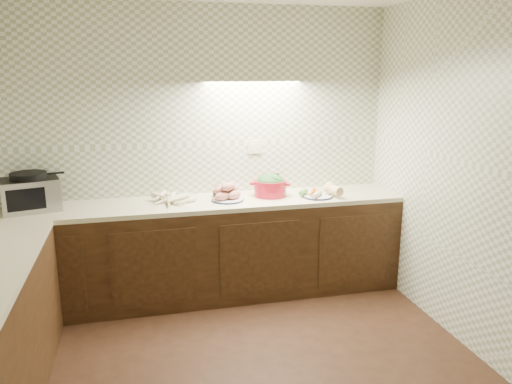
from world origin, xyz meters
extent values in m
cube|color=#979F7E|center=(0.00, 1.78, 1.30)|extent=(3.60, 0.05, 2.60)
cube|color=#979F7E|center=(0.00, -1.78, 1.30)|extent=(3.60, 0.05, 2.60)
cube|color=#979F7E|center=(1.78, 0.00, 1.30)|extent=(0.05, 3.60, 2.60)
cube|color=beige|center=(0.55, 1.79, 1.32)|extent=(0.13, 0.01, 0.12)
cube|color=black|center=(0.00, 1.50, 0.43)|extent=(3.60, 0.60, 0.86)
cube|color=beige|center=(0.00, 1.50, 0.88)|extent=(3.60, 0.60, 0.04)
cube|color=black|center=(-1.41, 1.57, 1.03)|extent=(0.51, 0.43, 0.26)
cube|color=#98999D|center=(-1.37, 1.40, 1.03)|extent=(0.43, 0.12, 0.26)
cube|color=black|center=(-1.37, 1.40, 1.03)|extent=(0.28, 0.08, 0.18)
cylinder|color=black|center=(-1.41, 1.57, 1.19)|extent=(0.35, 0.35, 0.05)
cone|color=beige|center=(-0.07, 1.45, 0.93)|extent=(0.06, 0.21, 0.06)
cone|color=beige|center=(-0.27, 1.51, 0.93)|extent=(0.20, 0.23, 0.05)
cone|color=beige|center=(-0.19, 1.57, 0.92)|extent=(0.10, 0.23, 0.05)
cone|color=beige|center=(-0.24, 1.61, 0.93)|extent=(0.14, 0.23, 0.05)
cone|color=beige|center=(-0.14, 1.48, 0.93)|extent=(0.09, 0.23, 0.06)
cone|color=beige|center=(-0.07, 1.53, 0.93)|extent=(0.09, 0.24, 0.06)
cone|color=beige|center=(-0.34, 1.48, 0.92)|extent=(0.16, 0.25, 0.05)
cone|color=beige|center=(-0.34, 1.51, 0.92)|extent=(0.10, 0.20, 0.05)
cone|color=beige|center=(-0.32, 1.57, 0.95)|extent=(0.20, 0.24, 0.05)
cone|color=beige|center=(-0.08, 1.62, 0.95)|extent=(0.19, 0.24, 0.05)
cone|color=beige|center=(-0.15, 1.48, 0.94)|extent=(0.13, 0.26, 0.05)
cone|color=beige|center=(-0.16, 1.64, 0.96)|extent=(0.18, 0.19, 0.05)
cylinder|color=#16193F|center=(0.22, 1.47, 0.91)|extent=(0.29, 0.29, 0.01)
cylinder|color=silver|center=(0.22, 1.47, 0.91)|extent=(0.27, 0.27, 0.02)
ellipsoid|color=tan|center=(0.17, 1.43, 0.95)|extent=(0.18, 0.13, 0.07)
ellipsoid|color=tan|center=(0.28, 1.46, 0.95)|extent=(0.18, 0.13, 0.07)
ellipsoid|color=tan|center=(0.21, 1.52, 0.95)|extent=(0.18, 0.13, 0.07)
ellipsoid|color=tan|center=(0.18, 1.49, 0.99)|extent=(0.18, 0.13, 0.07)
ellipsoid|color=tan|center=(0.25, 1.52, 0.99)|extent=(0.18, 0.13, 0.07)
ellipsoid|color=tan|center=(0.23, 1.46, 1.03)|extent=(0.18, 0.13, 0.07)
cylinder|color=black|center=(0.19, 1.62, 0.93)|extent=(0.15, 0.15, 0.05)
sphere|color=maroon|center=(0.17, 1.62, 0.97)|extent=(0.08, 0.08, 0.08)
sphere|color=beige|center=(0.22, 1.63, 0.96)|extent=(0.05, 0.05, 0.05)
cylinder|color=#B01328|center=(0.63, 1.55, 0.97)|extent=(0.38, 0.38, 0.15)
cube|color=#B01328|center=(0.48, 1.60, 1.01)|extent=(0.06, 0.07, 0.02)
cube|color=#B01328|center=(0.79, 1.49, 1.01)|extent=(0.06, 0.07, 0.02)
ellipsoid|color=#2A5A24|center=(0.63, 1.55, 1.03)|extent=(0.26, 0.26, 0.14)
cylinder|color=#16193F|center=(1.04, 1.40, 0.91)|extent=(0.28, 0.28, 0.01)
cylinder|color=silver|center=(1.04, 1.40, 0.91)|extent=(0.26, 0.26, 0.02)
cone|color=#D16318|center=(1.02, 1.44, 0.93)|extent=(0.12, 0.15, 0.03)
cone|color=#D16318|center=(1.04, 1.44, 0.93)|extent=(0.14, 0.12, 0.03)
cone|color=#D16318|center=(1.04, 1.42, 0.93)|extent=(0.11, 0.15, 0.03)
cone|color=#D16318|center=(1.02, 1.44, 0.95)|extent=(0.14, 0.13, 0.03)
cylinder|color=beige|center=(1.02, 1.35, 0.94)|extent=(0.15, 0.16, 0.04)
cylinder|color=#387330|center=(0.93, 1.46, 0.94)|extent=(0.11, 0.11, 0.05)
camera|label=1|loc=(-0.54, -2.75, 2.04)|focal=35.00mm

